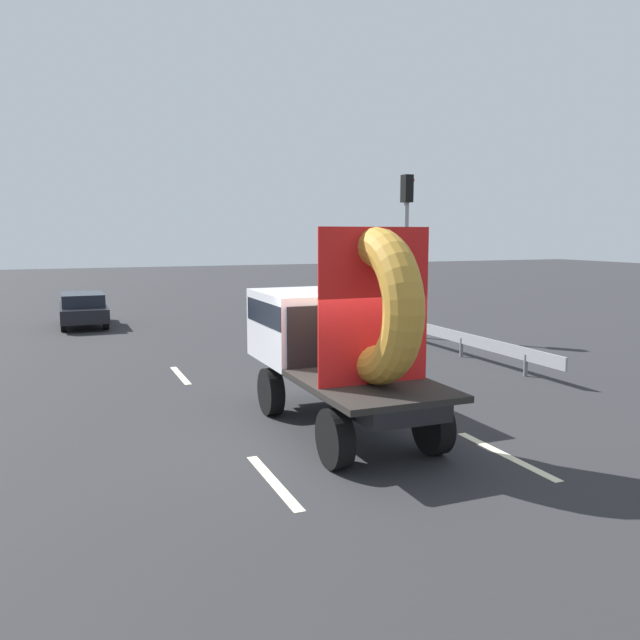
# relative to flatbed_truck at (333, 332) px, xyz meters

# --- Properties ---
(ground_plane) EXTENTS (120.00, 120.00, 0.00)m
(ground_plane) POSITION_rel_flatbed_truck_xyz_m (-0.35, -1.02, -1.72)
(ground_plane) COLOR #28282B
(flatbed_truck) EXTENTS (2.02, 5.05, 3.59)m
(flatbed_truck) POSITION_rel_flatbed_truck_xyz_m (0.00, 0.00, 0.00)
(flatbed_truck) COLOR black
(flatbed_truck) RESTS_ON ground_plane
(distant_sedan) EXTENTS (1.66, 3.87, 1.26)m
(distant_sedan) POSITION_rel_flatbed_truck_xyz_m (-3.75, 15.16, -1.04)
(distant_sedan) COLOR black
(distant_sedan) RESTS_ON ground_plane
(traffic_light) EXTENTS (0.42, 0.36, 5.41)m
(traffic_light) POSITION_rel_flatbed_truck_xyz_m (6.29, 8.39, 1.84)
(traffic_light) COLOR gray
(traffic_light) RESTS_ON ground_plane
(guardrail) EXTENTS (0.10, 10.87, 0.71)m
(guardrail) POSITION_rel_flatbed_truck_xyz_m (5.98, 5.97, -1.19)
(guardrail) COLOR gray
(guardrail) RESTS_ON ground_plane
(lane_dash_left_near) EXTENTS (0.16, 2.18, 0.01)m
(lane_dash_left_near) POSITION_rel_flatbed_truck_xyz_m (-1.87, -2.20, -1.71)
(lane_dash_left_near) COLOR beige
(lane_dash_left_near) RESTS_ON ground_plane
(lane_dash_left_far) EXTENTS (0.16, 2.13, 0.01)m
(lane_dash_left_far) POSITION_rel_flatbed_truck_xyz_m (-1.87, 5.21, -1.71)
(lane_dash_left_far) COLOR beige
(lane_dash_left_far) RESTS_ON ground_plane
(lane_dash_right_near) EXTENTS (0.16, 2.40, 0.01)m
(lane_dash_right_near) POSITION_rel_flatbed_truck_xyz_m (1.87, -2.55, -1.71)
(lane_dash_right_near) COLOR beige
(lane_dash_right_near) RESTS_ON ground_plane
(lane_dash_right_far) EXTENTS (0.16, 2.66, 0.01)m
(lane_dash_right_far) POSITION_rel_flatbed_truck_xyz_m (1.87, 6.05, -1.71)
(lane_dash_right_far) COLOR beige
(lane_dash_right_far) RESTS_ON ground_plane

